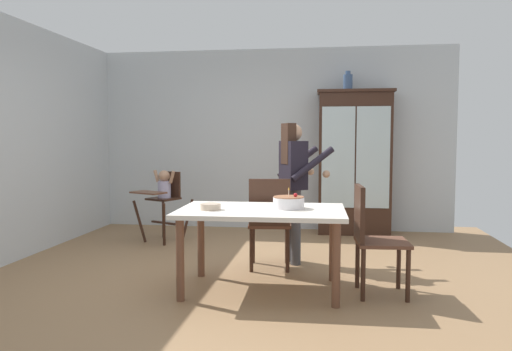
# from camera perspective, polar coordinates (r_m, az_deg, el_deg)

# --- Properties ---
(ground_plane) EXTENTS (6.24, 6.24, 0.00)m
(ground_plane) POSITION_cam_1_polar(r_m,az_deg,el_deg) (5.00, -1.50, -11.54)
(ground_plane) COLOR #93704C
(wall_back) EXTENTS (5.32, 0.06, 2.70)m
(wall_back) POSITION_cam_1_polar(r_m,az_deg,el_deg) (7.41, 1.90, 4.21)
(wall_back) COLOR silver
(wall_back) RESTS_ON ground_plane
(china_cabinet) EXTENTS (1.07, 0.48, 2.05)m
(china_cabinet) POSITION_cam_1_polar(r_m,az_deg,el_deg) (7.12, 11.41, 1.54)
(china_cabinet) COLOR #382116
(china_cabinet) RESTS_ON ground_plane
(ceramic_vase) EXTENTS (0.13, 0.13, 0.27)m
(ceramic_vase) POSITION_cam_1_polar(r_m,az_deg,el_deg) (7.16, 10.67, 10.68)
(ceramic_vase) COLOR #3D567F
(ceramic_vase) RESTS_ON china_cabinet
(high_chair_with_toddler) EXTENTS (0.76, 0.83, 0.95)m
(high_chair_with_toddler) POSITION_cam_1_polar(r_m,az_deg,el_deg) (6.57, -10.73, -1.97)
(high_chair_with_toddler) COLOR #382116
(high_chair_with_toddler) RESTS_ON ground_plane
(adult_person) EXTENTS (0.65, 0.64, 1.53)m
(adult_person) POSITION_cam_1_polar(r_m,az_deg,el_deg) (5.34, 4.42, 0.05)
(adult_person) COLOR #47474C
(adult_person) RESTS_ON ground_plane
(dining_table) EXTENTS (1.49, 0.96, 0.74)m
(dining_table) POSITION_cam_1_polar(r_m,az_deg,el_deg) (4.38, 0.66, -5.13)
(dining_table) COLOR silver
(dining_table) RESTS_ON ground_plane
(birthday_cake) EXTENTS (0.28, 0.28, 0.19)m
(birthday_cake) POSITION_cam_1_polar(r_m,az_deg,el_deg) (4.40, 3.83, -3.15)
(birthday_cake) COLOR white
(birthday_cake) RESTS_ON dining_table
(serving_bowl) EXTENTS (0.18, 0.18, 0.05)m
(serving_bowl) POSITION_cam_1_polar(r_m,az_deg,el_deg) (4.33, -5.33, -3.64)
(serving_bowl) COLOR #C6AD93
(serving_bowl) RESTS_ON dining_table
(dining_chair_far_side) EXTENTS (0.48, 0.48, 0.96)m
(dining_chair_far_side) POSITION_cam_1_polar(r_m,az_deg,el_deg) (5.07, 1.60, -4.87)
(dining_chair_far_side) COLOR #382116
(dining_chair_far_side) RESTS_ON ground_plane
(dining_chair_right_end) EXTENTS (0.47, 0.47, 0.96)m
(dining_chair_right_end) POSITION_cam_1_polar(r_m,az_deg,el_deg) (4.40, 13.20, -6.41)
(dining_chair_right_end) COLOR #382116
(dining_chair_right_end) RESTS_ON ground_plane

